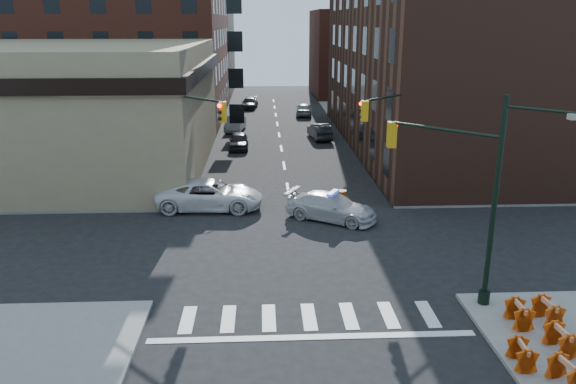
{
  "coord_description": "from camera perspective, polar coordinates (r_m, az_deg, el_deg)",
  "views": [
    {
      "loc": [
        -1.66,
        -25.38,
        10.61
      ],
      "look_at": [
        -0.37,
        1.99,
        2.2
      ],
      "focal_mm": 35.0,
      "sensor_mm": 36.0,
      "label": 1
    }
  ],
  "objects": [
    {
      "name": "barricade_se_c",
      "position": [
        20.97,
        25.97,
        -13.4
      ],
      "size": [
        0.66,
        1.19,
        0.87
      ],
      "primitive_type": null,
      "rotation": [
        0.0,
        0.0,
        1.64
      ],
      "color": "#C85309",
      "rests_on": "sidewalk_se"
    },
    {
      "name": "apartment_block",
      "position": [
        67.53,
        -18.0,
        17.46
      ],
      "size": [
        25.0,
        25.0,
        24.0
      ],
      "primitive_type": "cube",
      "color": "#5A281C",
      "rests_on": "ground"
    },
    {
      "name": "parked_car_enear",
      "position": [
        52.5,
        3.23,
        6.19
      ],
      "size": [
        2.08,
        4.59,
        1.46
      ],
      "primitive_type": "imported",
      "rotation": [
        0.0,
        0.0,
        3.27
      ],
      "color": "black",
      "rests_on": "ground"
    },
    {
      "name": "pedestrian_a",
      "position": [
        33.76,
        -16.49,
        0.06
      ],
      "size": [
        0.73,
        0.49,
        1.99
      ],
      "primitive_type": "imported",
      "rotation": [
        0.0,
        0.0,
        -0.01
      ],
      "color": "black",
      "rests_on": "sidewalk_nw"
    },
    {
      "name": "commercial_row_ne",
      "position": [
        50.2,
        14.63,
        12.4
      ],
      "size": [
        14.0,
        34.0,
        14.0
      ],
      "primitive_type": "cube",
      "color": "#47271C",
      "rests_on": "ground"
    },
    {
      "name": "sidewalk_ne",
      "position": [
        64.02,
        20.13,
        6.55
      ],
      "size": [
        34.0,
        54.5,
        0.15
      ],
      "primitive_type": "cube",
      "color": "gray",
      "rests_on": "ground"
    },
    {
      "name": "pedestrian_b",
      "position": [
        37.02,
        -15.66,
        1.35
      ],
      "size": [
        0.89,
        0.74,
        1.67
      ],
      "primitive_type": "imported",
      "rotation": [
        0.0,
        0.0,
        -0.14
      ],
      "color": "black",
      "rests_on": "sidewalk_nw"
    },
    {
      "name": "tree_ne_near",
      "position": [
        52.67,
        7.43,
        9.15
      ],
      "size": [
        3.0,
        3.0,
        4.85
      ],
      "color": "black",
      "rests_on": "sidewalk_ne"
    },
    {
      "name": "filler_ne",
      "position": [
        84.96,
        8.15,
        13.78
      ],
      "size": [
        16.0,
        16.0,
        12.0
      ],
      "primitive_type": "cube",
      "color": "#5A281C",
      "rests_on": "ground"
    },
    {
      "name": "barricade_nw_b",
      "position": [
        34.54,
        -15.57,
        -0.39
      ],
      "size": [
        1.26,
        0.64,
        0.94
      ],
      "primitive_type": null,
      "rotation": [
        0.0,
        0.0,
        0.01
      ],
      "color": "#CD3C09",
      "rests_on": "sidewalk_nw"
    },
    {
      "name": "barricade_se_e",
      "position": [
        19.31,
        26.44,
        -16.24
      ],
      "size": [
        0.76,
        1.22,
        0.85
      ],
      "primitive_type": null,
      "rotation": [
        0.0,
        0.0,
        1.75
      ],
      "color": "#DE420A",
      "rests_on": "sidewalk_se"
    },
    {
      "name": "barricade_se_b",
      "position": [
        22.56,
        24.83,
        -11.02
      ],
      "size": [
        0.71,
        1.22,
        0.88
      ],
      "primitive_type": null,
      "rotation": [
        0.0,
        0.0,
        1.68
      ],
      "color": "#CA5409",
      "rests_on": "sidewalk_se"
    },
    {
      "name": "signal_pole_se",
      "position": [
        22.12,
        17.77,
        0.51
      ],
      "size": [
        5.4,
        5.27,
        8.0
      ],
      "rotation": [
        0.0,
        0.0,
        2.36
      ],
      "color": "black",
      "rests_on": "sidewalk_se"
    },
    {
      "name": "barricade_nw_a",
      "position": [
        35.24,
        -10.98,
        0.16
      ],
      "size": [
        1.17,
        0.76,
        0.81
      ],
      "primitive_type": null,
      "rotation": [
        0.0,
        0.0,
        0.22
      ],
      "color": "red",
      "rests_on": "sidewalk_nw"
    },
    {
      "name": "parked_car_efar",
      "position": [
        65.72,
        1.64,
        8.42
      ],
      "size": [
        2.16,
        4.54,
        1.5
      ],
      "primitive_type": "imported",
      "rotation": [
        0.0,
        0.0,
        3.05
      ],
      "color": "#909398",
      "rests_on": "ground"
    },
    {
      "name": "barricade_se_a",
      "position": [
        22.01,
        22.41,
        -11.44
      ],
      "size": [
        0.62,
        1.17,
        0.86
      ],
      "primitive_type": null,
      "rotation": [
        0.0,
        0.0,
        1.53
      ],
      "color": "orange",
      "rests_on": "sidewalk_se"
    },
    {
      "name": "filler_nw",
      "position": [
        88.59,
        -12.45,
        14.99
      ],
      "size": [
        20.0,
        18.0,
        16.0
      ],
      "primitive_type": "cube",
      "color": "brown",
      "rests_on": "ground"
    },
    {
      "name": "parked_car_wnear",
      "position": [
        48.55,
        -5.03,
        5.2
      ],
      "size": [
        1.65,
        4.04,
        1.37
      ],
      "primitive_type": "imported",
      "rotation": [
        0.0,
        0.0,
        0.01
      ],
      "color": "black",
      "rests_on": "ground"
    },
    {
      "name": "pickup",
      "position": [
        33.05,
        -7.94,
        -0.27
      ],
      "size": [
        6.28,
        3.1,
        1.71
      ],
      "primitive_type": "imported",
      "rotation": [
        0.0,
        0.0,
        1.53
      ],
      "color": "silver",
      "rests_on": "ground"
    },
    {
      "name": "parked_car_wdeep",
      "position": [
        71.21,
        -3.97,
        8.98
      ],
      "size": [
        2.33,
        4.68,
        1.31
      ],
      "primitive_type": "imported",
      "rotation": [
        0.0,
        0.0,
        -0.11
      ],
      "color": "black",
      "rests_on": "ground"
    },
    {
      "name": "parked_car_wfar",
      "position": [
        56.54,
        -5.37,
        6.94
      ],
      "size": [
        2.1,
        4.68,
        1.49
      ],
      "primitive_type": "imported",
      "rotation": [
        0.0,
        0.0,
        -0.12
      ],
      "color": "gray",
      "rests_on": "ground"
    },
    {
      "name": "barrel_bank",
      "position": [
        33.97,
        -9.07,
        -0.54
      ],
      "size": [
        0.53,
        0.53,
        0.92
      ],
      "primitive_type": "cylinder",
      "rotation": [
        0.0,
        0.0,
        -0.03
      ],
      "color": "#E85D0A",
      "rests_on": "ground"
    },
    {
      "name": "bank_building",
      "position": [
        45.02,
        -22.83,
        7.94
      ],
      "size": [
        22.0,
        22.0,
        9.0
      ],
      "primitive_type": "cube",
      "color": "#897C5A",
      "rests_on": "ground"
    },
    {
      "name": "signal_pole_nw",
      "position": [
        31.63,
        -10.31,
        5.35
      ],
      "size": [
        3.58,
        3.67,
        8.0
      ],
      "rotation": [
        0.0,
        0.0,
        -0.79
      ],
      "color": "black",
      "rests_on": "sidewalk_nw"
    },
    {
      "name": "police_car",
      "position": [
        31.08,
        4.4,
        -1.5
      ],
      "size": [
        5.47,
        4.34,
        1.48
      ],
      "primitive_type": "imported",
      "rotation": [
        0.0,
        0.0,
        1.05
      ],
      "color": "#B9B9BD",
      "rests_on": "ground"
    },
    {
      "name": "barrel_road",
      "position": [
        33.07,
        5.43,
        -0.74
      ],
      "size": [
        0.63,
        0.63,
        1.09
      ],
      "primitive_type": "cylinder",
      "rotation": [
        0.0,
        0.0,
        -0.04
      ],
      "color": "#D54C0A",
      "rests_on": "ground"
    },
    {
      "name": "ground",
      "position": [
        27.56,
        0.96,
        -5.58
      ],
      "size": [
        140.0,
        140.0,
        0.0
      ],
      "primitive_type": "plane",
      "color": "black",
      "rests_on": "ground"
    },
    {
      "name": "barricade_se_d",
      "position": [
        19.75,
        22.66,
        -15.03
      ],
      "size": [
        0.61,
        1.1,
        0.8
      ],
      "primitive_type": null,
      "rotation": [
        0.0,
        0.0,
        1.5
      ],
      "color": "#D24F09",
      "rests_on": "sidewalk_se"
    },
    {
      "name": "sidewalk_nw",
      "position": [
        62.81,
        -22.66,
        6.09
      ],
      "size": [
        34.0,
        54.5,
        0.15
      ],
      "primitive_type": "cube",
      "color": "gray",
      "rests_on": "ground"
    },
    {
      "name": "signal_pole_ne",
      "position": [
        32.25,
        10.84,
        5.54
      ],
      "size": [
        3.67,
        3.58,
        8.0
      ],
      "rotation": [
        0.0,
        0.0,
        -2.36
      ],
      "color": "black",
      "rests_on": "sidewalk_ne"
    },
    {
      "name": "pedestrian_c",
      "position": [
        36.74,
        -16.08,
        1.2
      ],
      "size": [
        1.06,
        0.84,
        1.68
      ],
      "primitive_type": "imported",
      "rotation": [
        0.0,
        0.0,
        0.52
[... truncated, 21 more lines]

